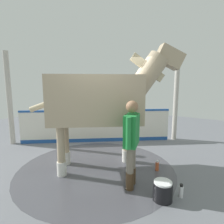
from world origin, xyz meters
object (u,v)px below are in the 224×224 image
at_px(horse, 102,100).
at_px(wash_bucket, 163,191).
at_px(handler, 132,139).
at_px(bottle_spray, 157,166).
at_px(bottle_shampoo, 181,191).

bearing_deg(horse, wash_bucket, -52.85).
xyz_separation_m(horse, handler, (0.93, -0.29, -0.65)).
distance_m(horse, bottle_spray, 1.94).
bearing_deg(handler, bottle_shampoo, 174.86).
bearing_deg(horse, bottle_shampoo, -43.15).
xyz_separation_m(handler, bottle_shampoo, (0.86, 0.21, -0.83)).
bearing_deg(bottle_spray, bottle_shampoo, -44.62).
relative_size(handler, bottle_shampoo, 6.89).
xyz_separation_m(horse, wash_bucket, (1.56, -0.34, -1.42)).
height_order(handler, wash_bucket, handler).
height_order(horse, bottle_shampoo, horse).
xyz_separation_m(wash_bucket, bottle_shampoo, (0.23, 0.26, -0.05)).
xyz_separation_m(handler, wash_bucket, (0.63, -0.05, -0.77)).
bearing_deg(bottle_shampoo, wash_bucket, -131.79).
distance_m(handler, bottle_spray, 1.23).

